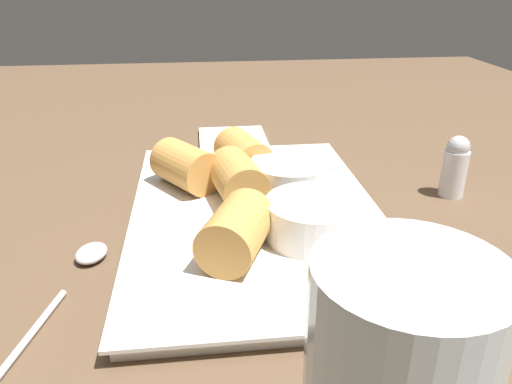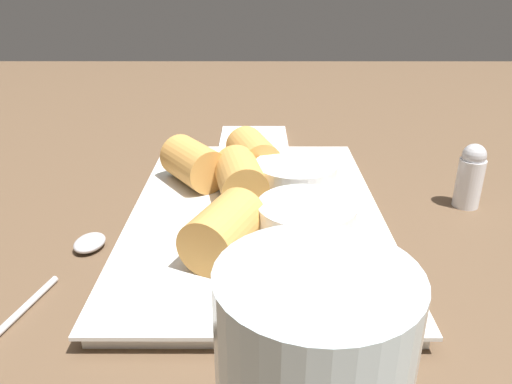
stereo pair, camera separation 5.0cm
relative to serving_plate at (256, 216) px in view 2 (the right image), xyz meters
The scene contains 11 objects.
table_surface 4.08cm from the serving_plate, 42.64° to the right, with size 180.00×140.00×2.00cm.
serving_plate is the anchor object (origin of this frame).
roll_front_left 4.30cm from the serving_plate, 149.20° to the right, with size 7.80×5.60×4.44cm.
roll_front_right 9.76cm from the serving_plate, 134.10° to the right, with size 8.04×7.50×4.44cm.
roll_back_left 8.63cm from the serving_plate, 18.36° to the right, with size 7.91×6.71×4.44cm.
roll_back_right 9.62cm from the serving_plate, behind, with size 7.87×6.21×4.44cm.
dipping_bowl_near 5.79cm from the serving_plate, 131.53° to the left, with size 8.10×8.10×3.30cm.
dipping_bowl_far 7.44cm from the serving_plate, 36.07° to the left, with size 8.10×8.10×3.30cm.
spoon 16.54cm from the serving_plate, 64.50° to the right, with size 17.87×5.63×1.12cm.
napkin 23.96cm from the serving_plate, behind, with size 10.81×9.20×0.60cm.
salt_shaker 21.78cm from the serving_plate, 100.37° to the left, with size 2.56×2.56×6.59cm.
Camera 2 is at (39.07, 2.56, 24.35)cm, focal length 35.00 mm.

